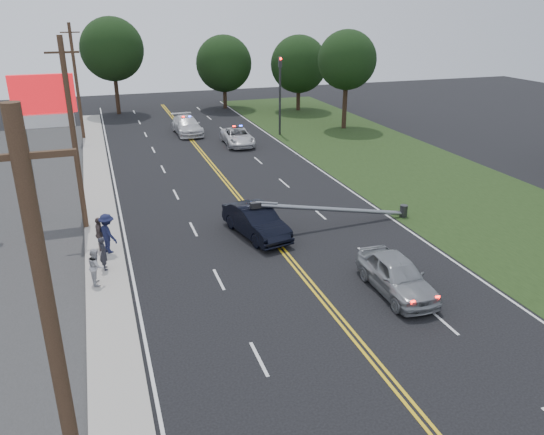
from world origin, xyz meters
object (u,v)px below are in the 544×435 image
object	(u,v)px
pylon_sign	(46,113)
emergency_b	(187,125)
bystander_b	(96,266)
utility_pole_mid	(74,137)
emergency_a	(238,137)
bystander_a	(104,253)
bystander_d	(100,234)
traffic_signal	(280,89)
bystander_c	(108,233)
waiting_sedan	(397,275)
utility_pole_far	(77,82)
utility_pole_near	(61,381)
fallen_streetlight	(342,209)
crashed_sedan	(256,221)

from	to	relation	value
pylon_sign	emergency_b	world-z (taller)	pylon_sign
bystander_b	utility_pole_mid	bearing A→B (deg)	3.83
emergency_a	bystander_a	distance (m)	24.22
bystander_d	pylon_sign	bearing A→B (deg)	21.35
traffic_signal	bystander_c	bearing A→B (deg)	-127.05
waiting_sedan	bystander_c	size ratio (longest dim) A/B	2.35
utility_pole_mid	utility_pole_far	distance (m)	22.00
emergency_a	bystander_b	distance (m)	25.53
utility_pole_far	emergency_b	size ratio (longest dim) A/B	1.80
bystander_b	bystander_d	world-z (taller)	bystander_d
utility_pole_near	fallen_streetlight	bearing A→B (deg)	50.08
emergency_a	waiting_sedan	bearing A→B (deg)	-87.87
pylon_sign	utility_pole_far	xyz separation A→B (m)	(1.30, 20.00, -0.91)
pylon_sign	bystander_a	world-z (taller)	pylon_sign
pylon_sign	utility_pole_mid	size ratio (longest dim) A/B	0.80
waiting_sedan	bystander_a	world-z (taller)	bystander_a
fallen_streetlight	emergency_a	bearing A→B (deg)	91.90
utility_pole_mid	emergency_b	size ratio (longest dim) A/B	1.80
pylon_sign	emergency_a	size ratio (longest dim) A/B	1.60
utility_pole_far	emergency_a	distance (m)	14.96
bystander_c	bystander_d	size ratio (longest dim) A/B	1.16
bystander_c	bystander_a	bearing A→B (deg)	141.55
pylon_sign	utility_pole_near	size ratio (longest dim) A/B	0.80
utility_pole_mid	bystander_d	distance (m)	5.38
utility_pole_mid	emergency_a	distance (m)	20.53
fallen_streetlight	utility_pole_far	world-z (taller)	utility_pole_far
traffic_signal	utility_pole_mid	size ratio (longest dim) A/B	0.70
pylon_sign	bystander_a	bearing A→B (deg)	-74.60
bystander_c	crashed_sedan	bearing A→B (deg)	-120.25
bystander_b	bystander_c	xyz separation A→B (m)	(0.62, 3.09, 0.17)
utility_pole_far	emergency_a	size ratio (longest dim) A/B	2.00
bystander_a	bystander_d	size ratio (longest dim) A/B	0.92
bystander_b	crashed_sedan	bearing A→B (deg)	-69.33
crashed_sedan	bystander_a	distance (m)	7.91
waiting_sedan	bystander_a	xyz separation A→B (m)	(-11.57, 5.86, 0.11)
bystander_b	bystander_c	distance (m)	3.16
utility_pole_far	crashed_sedan	distance (m)	27.55
waiting_sedan	utility_pole_mid	bearing A→B (deg)	138.46
traffic_signal	emergency_a	size ratio (longest dim) A/B	1.41
crashed_sedan	waiting_sedan	xyz separation A→B (m)	(3.85, -7.57, -0.01)
traffic_signal	emergency_a	bearing A→B (deg)	-152.30
crashed_sedan	emergency_b	world-z (taller)	emergency_b
waiting_sedan	utility_pole_near	bearing A→B (deg)	-144.02
fallen_streetlight	bystander_d	size ratio (longest dim) A/B	5.50
pylon_sign	emergency_b	bearing A→B (deg)	60.92
traffic_signal	utility_pole_near	world-z (taller)	utility_pole_near
waiting_sedan	bystander_b	bearing A→B (deg)	160.29
crashed_sedan	bystander_b	distance (m)	8.61
crashed_sedan	utility_pole_near	bearing A→B (deg)	-129.86
bystander_a	bystander_c	distance (m)	1.82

